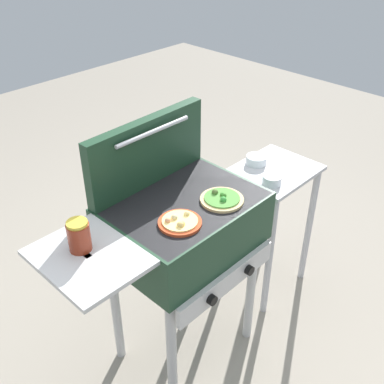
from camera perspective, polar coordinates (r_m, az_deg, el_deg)
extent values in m
plane|color=gray|center=(2.55, -0.82, -18.04)|extent=(8.00, 8.00, 0.00)
cube|color=#193823|center=(2.01, -0.99, -3.91)|extent=(0.64, 0.48, 0.24)
cube|color=black|center=(1.94, -1.03, -1.17)|extent=(0.61, 0.46, 0.01)
cube|color=#BABABA|center=(1.71, -12.57, -7.82)|extent=(0.32, 0.41, 0.02)
cube|color=#BABABA|center=(1.78, -12.14, -10.52)|extent=(0.02, 0.02, 0.24)
cube|color=#BABABA|center=(1.99, 4.30, -10.87)|extent=(0.58, 0.02, 0.10)
cylinder|color=black|center=(1.91, 2.47, -13.03)|extent=(0.04, 0.02, 0.04)
cylinder|color=black|center=(2.05, 7.02, -9.47)|extent=(0.04, 0.02, 0.04)
cylinder|color=#BABABA|center=(2.09, -2.49, -19.31)|extent=(0.04, 0.04, 0.66)
cylinder|color=#BABABA|center=(2.37, 7.18, -11.71)|extent=(0.04, 0.04, 0.66)
cylinder|color=#BABABA|center=(2.29, -9.29, -13.84)|extent=(0.04, 0.04, 0.66)
cylinder|color=#BABABA|center=(2.54, 0.37, -7.59)|extent=(0.04, 0.04, 0.66)
cube|color=#193823|center=(2.00, -5.47, 4.91)|extent=(0.63, 0.07, 0.30)
cylinder|color=#B7B7BC|center=(1.92, -4.74, 7.38)|extent=(0.38, 0.02, 0.02)
cylinder|color=#E0C17F|center=(1.94, 3.67, -0.94)|extent=(0.18, 0.18, 0.01)
cylinder|color=#4C8C38|center=(1.93, 3.68, -0.72)|extent=(0.15, 0.15, 0.01)
sphere|color=#4A9639|center=(1.94, 3.76, -0.29)|extent=(0.02, 0.02, 0.02)
sphere|color=#448430|center=(1.93, 3.99, -0.41)|extent=(0.02, 0.02, 0.02)
sphere|color=#536D33|center=(1.95, 2.82, -0.02)|extent=(0.03, 0.03, 0.03)
sphere|color=green|center=(1.91, 3.85, -0.94)|extent=(0.03, 0.03, 0.03)
cylinder|color=#C64723|center=(1.80, -1.49, -3.77)|extent=(0.17, 0.17, 0.01)
cylinder|color=#EDD17A|center=(1.80, -1.49, -3.54)|extent=(0.14, 0.14, 0.01)
sphere|color=#F2D45F|center=(1.77, -1.24, -3.93)|extent=(0.02, 0.02, 0.02)
sphere|color=#C7B882|center=(1.80, -2.19, -3.13)|extent=(0.02, 0.02, 0.02)
sphere|color=#F1A171|center=(1.79, -2.98, -3.48)|extent=(0.02, 0.02, 0.02)
sphere|color=#F2C66C|center=(1.77, -1.42, -4.03)|extent=(0.03, 0.03, 0.03)
sphere|color=#F2D584|center=(1.82, -0.62, -2.65)|extent=(0.02, 0.02, 0.02)
cylinder|color=maroon|center=(1.70, -13.61, -5.35)|extent=(0.08, 0.08, 0.11)
cylinder|color=gold|center=(1.67, -13.88, -3.73)|extent=(0.08, 0.08, 0.01)
cube|color=#B2B2B7|center=(2.45, 9.99, 2.56)|extent=(0.44, 0.36, 0.02)
cylinder|color=#B2B2B7|center=(2.47, 9.39, -8.06)|extent=(0.04, 0.04, 0.75)
cylinder|color=#B2B2B7|center=(2.74, 14.08, -4.14)|extent=(0.04, 0.04, 0.75)
cylinder|color=#B2B2B7|center=(2.61, 4.06, -5.12)|extent=(0.04, 0.04, 0.75)
cylinder|color=#B2B2B7|center=(2.86, 9.03, -1.68)|extent=(0.04, 0.04, 0.75)
cylinder|color=silver|center=(2.47, 7.85, 3.90)|extent=(0.11, 0.11, 0.04)
cylinder|color=beige|center=(2.47, 7.84, 3.77)|extent=(0.09, 0.09, 0.02)
cylinder|color=silver|center=(2.31, 9.73, 1.49)|extent=(0.09, 0.09, 0.04)
cylinder|color=beige|center=(2.31, 9.72, 1.34)|extent=(0.08, 0.08, 0.02)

